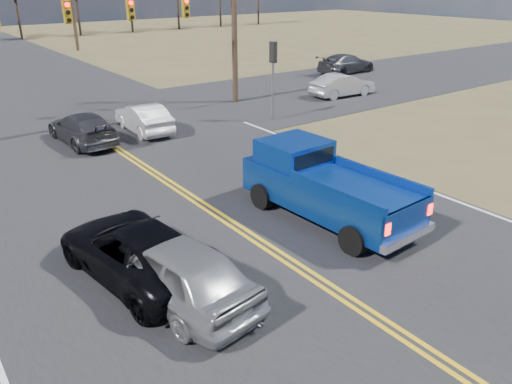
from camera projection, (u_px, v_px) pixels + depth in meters
ground at (358, 308)px, 11.04m from camera, size 160.00×160.00×0.00m
road_main at (157, 175)px, 18.42m from camera, size 14.00×120.00×0.02m
road_cross at (83, 127)px, 24.33m from camera, size 120.00×12.00×0.02m
signal_gantry at (81, 18)px, 22.45m from camera, size 19.60×4.83×10.00m
utility_poles at (75, 15)px, 21.53m from camera, size 19.60×58.32×10.00m
pickup_truck at (324, 186)px, 14.80m from camera, size 2.51×5.79×2.14m
silver_suv at (176, 270)px, 11.03m from camera, size 2.44×4.68×1.52m
black_suv at (138, 249)px, 12.04m from camera, size 2.91×5.17×1.36m
white_car_queue at (144, 118)px, 23.36m from camera, size 1.61×4.13×1.34m
dgrey_car_queue at (83, 128)px, 21.79m from camera, size 2.08×4.68×1.33m
cross_car_east_near at (343, 85)px, 30.43m from camera, size 1.75×4.26×1.37m
cross_car_east_far at (346, 64)px, 37.79m from camera, size 2.25×5.07×1.45m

